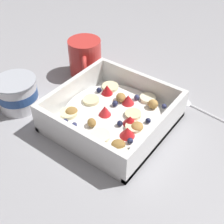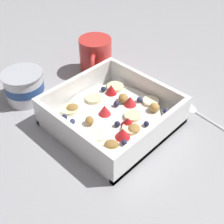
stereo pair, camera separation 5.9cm
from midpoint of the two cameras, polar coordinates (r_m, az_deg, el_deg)
name	(u,v)px [view 1 (the left image)]	position (r m, az deg, el deg)	size (l,w,h in m)	color
ground_plane	(112,118)	(0.63, -2.63, -1.21)	(2.40, 2.40, 0.00)	#9E9EA3
fruit_bowl	(112,116)	(0.60, -2.75, -0.83)	(0.22, 0.22, 0.07)	white
spoon	(192,105)	(0.67, 12.81, 1.30)	(0.04, 0.17, 0.01)	silver
yogurt_cup	(17,93)	(0.67, -20.26, 3.30)	(0.09, 0.09, 0.07)	white
coffee_mug	(85,58)	(0.74, -7.55, 10.32)	(0.10, 0.09, 0.09)	red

